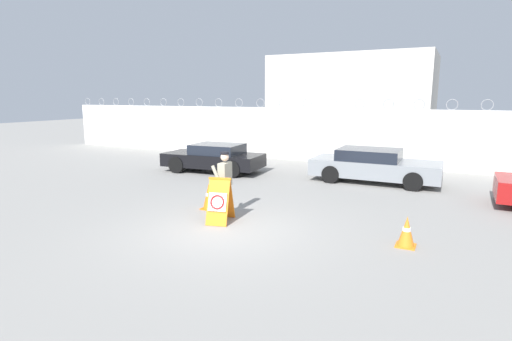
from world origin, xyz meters
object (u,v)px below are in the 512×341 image
(traffic_cone_near, at_px, (407,232))
(traffic_cone_mid, at_px, (209,196))
(security_guard, at_px, (225,180))
(parked_car_front_coupe, at_px, (214,158))
(parked_car_rear_sedan, at_px, (374,165))
(barricade_sign, at_px, (220,200))

(traffic_cone_near, distance_m, traffic_cone_mid, 5.51)
(security_guard, height_order, traffic_cone_mid, security_guard)
(parked_car_front_coupe, height_order, parked_car_rear_sedan, parked_car_rear_sedan)
(traffic_cone_near, relative_size, traffic_cone_mid, 0.90)
(security_guard, xyz_separation_m, traffic_cone_mid, (-0.76, 0.33, -0.61))
(barricade_sign, bearing_deg, traffic_cone_mid, 122.08)
(barricade_sign, xyz_separation_m, parked_car_rear_sedan, (2.57, 6.89, 0.06))
(traffic_cone_mid, height_order, parked_car_rear_sedan, parked_car_rear_sedan)
(parked_car_rear_sedan, bearing_deg, parked_car_front_coupe, -171.94)
(traffic_cone_near, height_order, parked_car_rear_sedan, parked_car_rear_sedan)
(traffic_cone_near, bearing_deg, parked_car_front_coupe, 147.28)
(barricade_sign, height_order, parked_car_front_coupe, parked_car_front_coupe)
(parked_car_rear_sedan, bearing_deg, traffic_cone_mid, -121.13)
(security_guard, relative_size, traffic_cone_mid, 2.34)
(traffic_cone_near, distance_m, parked_car_rear_sedan, 6.81)
(barricade_sign, height_order, parked_car_rear_sedan, parked_car_rear_sedan)
(barricade_sign, height_order, security_guard, security_guard)
(security_guard, bearing_deg, parked_car_front_coupe, -147.54)
(security_guard, relative_size, parked_car_front_coupe, 0.40)
(barricade_sign, height_order, traffic_cone_near, barricade_sign)
(security_guard, bearing_deg, traffic_cone_mid, -116.74)
(parked_car_front_coupe, distance_m, parked_car_rear_sedan, 6.64)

